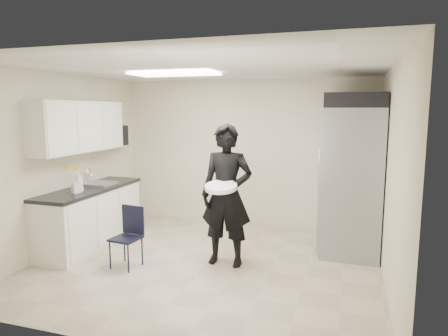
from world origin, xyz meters
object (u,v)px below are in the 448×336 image
(lower_counter, at_px, (91,218))
(folding_chair, at_px, (126,239))
(man_tuxedo, at_px, (227,195))
(commercial_fridge, at_px, (352,180))

(lower_counter, height_order, folding_chair, lower_counter)
(lower_counter, relative_size, man_tuxedo, 1.00)
(lower_counter, bearing_deg, folding_chair, -31.63)
(commercial_fridge, distance_m, man_tuxedo, 1.96)
(lower_counter, distance_m, folding_chair, 1.13)
(man_tuxedo, bearing_deg, folding_chair, -157.59)
(commercial_fridge, height_order, folding_chair, commercial_fridge)
(commercial_fridge, relative_size, folding_chair, 2.69)
(commercial_fridge, distance_m, folding_chair, 3.34)
(folding_chair, relative_size, man_tuxedo, 0.41)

